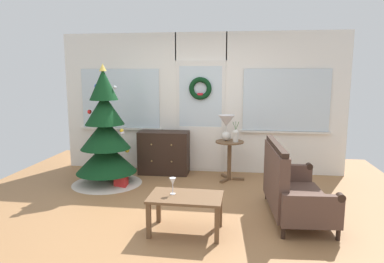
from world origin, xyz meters
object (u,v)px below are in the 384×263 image
at_px(gift_box, 121,182).
at_px(settee_sofa, 290,188).
at_px(side_table, 229,152).
at_px(table_lamp, 226,124).
at_px(dresser_cabinet, 164,152).
at_px(wine_glass, 173,182).
at_px(christmas_tree, 106,140).
at_px(coffee_table, 186,201).
at_px(flower_vase, 236,135).

bearing_deg(gift_box, settee_sofa, -18.09).
distance_m(side_table, table_lamp, 0.49).
bearing_deg(dresser_cabinet, wine_glass, -75.09).
height_order(dresser_cabinet, side_table, dresser_cabinet).
relative_size(settee_sofa, gift_box, 7.49).
height_order(settee_sofa, table_lamp, table_lamp).
bearing_deg(settee_sofa, gift_box, 161.91).
height_order(christmas_tree, side_table, christmas_tree).
distance_m(dresser_cabinet, gift_box, 1.08).
distance_m(coffee_table, gift_box, 1.96).
bearing_deg(dresser_cabinet, table_lamp, -10.31).
distance_m(settee_sofa, side_table, 1.69).
height_order(side_table, coffee_table, side_table).
xyz_separation_m(christmas_tree, flower_vase, (2.11, 0.42, 0.06)).
relative_size(christmas_tree, dresser_cabinet, 2.18).
bearing_deg(flower_vase, table_lamp, 147.99).
relative_size(flower_vase, coffee_table, 0.41).
bearing_deg(coffee_table, dresser_cabinet, 108.21).
xyz_separation_m(settee_sofa, side_table, (-0.82, 1.48, 0.11)).
height_order(flower_vase, wine_glass, flower_vase).
xyz_separation_m(dresser_cabinet, wine_glass, (0.62, -2.31, 0.19)).
bearing_deg(gift_box, side_table, 20.83).
xyz_separation_m(flower_vase, gift_box, (-1.81, -0.59, -0.70)).
relative_size(settee_sofa, flower_vase, 4.06).
xyz_separation_m(table_lamp, flower_vase, (0.16, -0.10, -0.17)).
relative_size(dresser_cabinet, settee_sofa, 0.64).
xyz_separation_m(table_lamp, gift_box, (-1.65, -0.69, -0.87)).
bearing_deg(flower_vase, dresser_cabinet, 166.70).
xyz_separation_m(christmas_tree, table_lamp, (1.95, 0.52, 0.23)).
height_order(dresser_cabinet, flower_vase, flower_vase).
xyz_separation_m(side_table, coffee_table, (-0.43, -2.10, -0.11)).
height_order(dresser_cabinet, wine_glass, dresser_cabinet).
xyz_separation_m(christmas_tree, gift_box, (0.30, -0.17, -0.64)).
height_order(table_lamp, wine_glass, table_lamp).
height_order(settee_sofa, flower_vase, flower_vase).
xyz_separation_m(coffee_table, wine_glass, (-0.16, 0.04, 0.21)).
height_order(christmas_tree, wine_glass, christmas_tree).
relative_size(settee_sofa, wine_glass, 7.29).
distance_m(christmas_tree, coffee_table, 2.30).
bearing_deg(coffee_table, side_table, 78.54).
bearing_deg(flower_vase, settee_sofa, -63.04).
xyz_separation_m(settee_sofa, coffee_table, (-1.25, -0.62, -0.00)).
bearing_deg(coffee_table, christmas_tree, 134.39).
bearing_deg(flower_vase, christmas_tree, -168.78).
bearing_deg(table_lamp, side_table, -33.69).
distance_m(christmas_tree, table_lamp, 2.04).
relative_size(coffee_table, gift_box, 4.48).
bearing_deg(flower_vase, wine_glass, -108.84).
bearing_deg(settee_sofa, dresser_cabinet, 139.50).
relative_size(christmas_tree, settee_sofa, 1.39).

